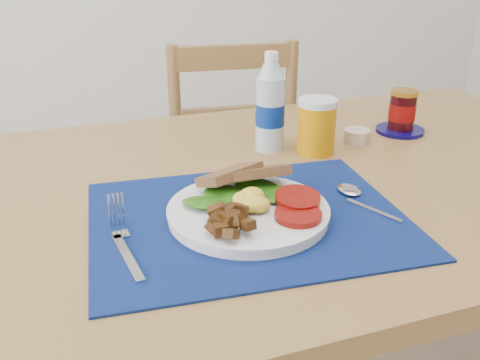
# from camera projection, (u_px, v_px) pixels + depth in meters

# --- Properties ---
(table) EXTENTS (1.40, 0.90, 0.75)m
(table) POSITION_uv_depth(u_px,v_px,m) (311.00, 209.00, 1.09)
(table) COLOR brown
(table) RESTS_ON ground
(chair_far) EXTENTS (0.45, 0.44, 1.10)m
(chair_far) POSITION_uv_depth(u_px,v_px,m) (228.00, 145.00, 1.74)
(chair_far) COLOR brown
(chair_far) RESTS_ON ground
(placemat) EXTENTS (0.54, 0.44, 0.00)m
(placemat) POSITION_uv_depth(u_px,v_px,m) (248.00, 218.00, 0.88)
(placemat) COLOR black
(placemat) RESTS_ON table
(breakfast_plate) EXTENTS (0.26, 0.26, 0.06)m
(breakfast_plate) POSITION_uv_depth(u_px,v_px,m) (246.00, 209.00, 0.86)
(breakfast_plate) COLOR silver
(breakfast_plate) RESTS_ON placemat
(fork) EXTENTS (0.03, 0.19, 0.00)m
(fork) POSITION_uv_depth(u_px,v_px,m) (123.00, 243.00, 0.80)
(fork) COLOR #B2B5BA
(fork) RESTS_ON placemat
(spoon) EXTENTS (0.05, 0.16, 0.00)m
(spoon) POSITION_uv_depth(u_px,v_px,m) (357.00, 197.00, 0.94)
(spoon) COLOR #B2B5BA
(spoon) RESTS_ON placemat
(water_bottle) EXTENTS (0.06, 0.06, 0.21)m
(water_bottle) POSITION_uv_depth(u_px,v_px,m) (270.00, 108.00, 1.13)
(water_bottle) COLOR #ADBFCC
(water_bottle) RESTS_ON table
(juice_glass) EXTENTS (0.08, 0.08, 0.11)m
(juice_glass) POSITION_uv_depth(u_px,v_px,m) (316.00, 128.00, 1.13)
(juice_glass) COLOR #C87D05
(juice_glass) RESTS_ON table
(ramekin) EXTENTS (0.06, 0.06, 0.03)m
(ramekin) POSITION_uv_depth(u_px,v_px,m) (357.00, 136.00, 1.20)
(ramekin) COLOR #C0AE8D
(ramekin) RESTS_ON table
(jam_on_saucer) EXTENTS (0.11, 0.11, 0.10)m
(jam_on_saucer) POSITION_uv_depth(u_px,v_px,m) (402.00, 114.00, 1.26)
(jam_on_saucer) COLOR #08044C
(jam_on_saucer) RESTS_ON table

